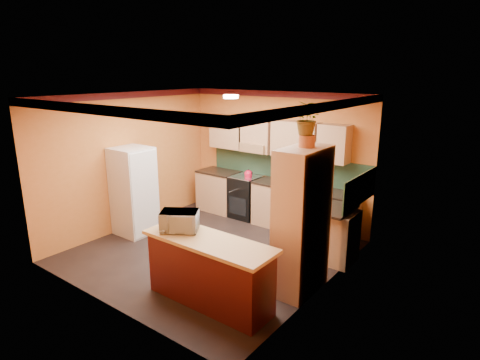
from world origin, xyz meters
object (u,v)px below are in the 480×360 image
pantry (302,222)px  fridge (134,191)px  base_cabinets_back (270,203)px  stove (246,197)px  microwave (179,221)px  breakfast_bar (209,273)px

pantry → fridge: bearing=-179.3°
fridge → pantry: (3.60, 0.05, 0.20)m
base_cabinets_back → fridge: fridge is taller
stove → microwave: bearing=-70.8°
base_cabinets_back → microwave: 3.11m
fridge → breakfast_bar: bearing=-19.8°
microwave → base_cabinets_back: bearing=64.7°
stove → fridge: fridge is taller
pantry → breakfast_bar: 1.46m
fridge → pantry: 3.61m
base_cabinets_back → breakfast_bar: same height
stove → base_cabinets_back: bearing=0.0°
stove → pantry: pantry is taller
base_cabinets_back → fridge: (-1.83, -2.02, 0.41)m
stove → microwave: microwave is taller
pantry → microwave: (-1.35, -1.05, 0.02)m
stove → breakfast_bar: size_ratio=0.51×
fridge → microwave: (2.25, -1.00, 0.22)m
base_cabinets_back → stove: bearing=-180.0°
stove → pantry: bearing=-39.4°
fridge → breakfast_bar: 2.99m
stove → microwave: size_ratio=1.78×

